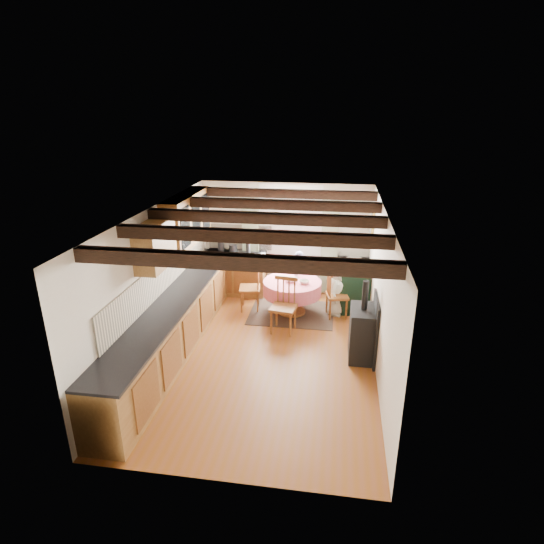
% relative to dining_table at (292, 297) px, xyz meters
% --- Properties ---
extents(floor, '(3.60, 5.50, 0.00)m').
position_rel_dining_table_xyz_m(floor, '(-0.28, -1.57, -0.34)').
color(floor, brown).
rests_on(floor, ground).
extents(ceiling, '(3.60, 5.50, 0.00)m').
position_rel_dining_table_xyz_m(ceiling, '(-0.28, -1.57, 2.06)').
color(ceiling, white).
rests_on(ceiling, ground).
extents(wall_back, '(3.60, 0.00, 2.40)m').
position_rel_dining_table_xyz_m(wall_back, '(-0.28, 1.18, 0.86)').
color(wall_back, silver).
rests_on(wall_back, ground).
extents(wall_front, '(3.60, 0.00, 2.40)m').
position_rel_dining_table_xyz_m(wall_front, '(-0.28, -4.32, 0.86)').
color(wall_front, silver).
rests_on(wall_front, ground).
extents(wall_left, '(0.00, 5.50, 2.40)m').
position_rel_dining_table_xyz_m(wall_left, '(-2.08, -1.57, 0.86)').
color(wall_left, silver).
rests_on(wall_left, ground).
extents(wall_right, '(0.00, 5.50, 2.40)m').
position_rel_dining_table_xyz_m(wall_right, '(1.52, -1.57, 0.86)').
color(wall_right, silver).
rests_on(wall_right, ground).
extents(beam_a, '(3.60, 0.16, 0.16)m').
position_rel_dining_table_xyz_m(beam_a, '(-0.28, -3.57, 1.97)').
color(beam_a, black).
rests_on(beam_a, ceiling).
extents(beam_b, '(3.60, 0.16, 0.16)m').
position_rel_dining_table_xyz_m(beam_b, '(-0.28, -2.57, 1.97)').
color(beam_b, black).
rests_on(beam_b, ceiling).
extents(beam_c, '(3.60, 0.16, 0.16)m').
position_rel_dining_table_xyz_m(beam_c, '(-0.28, -1.57, 1.97)').
color(beam_c, black).
rests_on(beam_c, ceiling).
extents(beam_d, '(3.60, 0.16, 0.16)m').
position_rel_dining_table_xyz_m(beam_d, '(-0.28, -0.57, 1.97)').
color(beam_d, black).
rests_on(beam_d, ceiling).
extents(beam_e, '(3.60, 0.16, 0.16)m').
position_rel_dining_table_xyz_m(beam_e, '(-0.28, 0.43, 1.97)').
color(beam_e, black).
rests_on(beam_e, ceiling).
extents(splash_left, '(0.02, 4.50, 0.55)m').
position_rel_dining_table_xyz_m(splash_left, '(-2.06, -1.27, 0.86)').
color(splash_left, beige).
rests_on(splash_left, wall_left).
extents(splash_back, '(1.40, 0.02, 0.55)m').
position_rel_dining_table_xyz_m(splash_back, '(-1.28, 1.16, 0.86)').
color(splash_back, beige).
rests_on(splash_back, wall_back).
extents(base_cabinet_left, '(0.60, 5.30, 0.88)m').
position_rel_dining_table_xyz_m(base_cabinet_left, '(-1.78, -1.57, 0.10)').
color(base_cabinet_left, olive).
rests_on(base_cabinet_left, floor).
extents(base_cabinet_back, '(1.30, 0.60, 0.88)m').
position_rel_dining_table_xyz_m(base_cabinet_back, '(-1.33, 0.88, 0.10)').
color(base_cabinet_back, olive).
rests_on(base_cabinet_back, floor).
extents(worktop_left, '(0.64, 5.30, 0.04)m').
position_rel_dining_table_xyz_m(worktop_left, '(-1.76, -1.57, 0.56)').
color(worktop_left, black).
rests_on(worktop_left, base_cabinet_left).
extents(worktop_back, '(1.30, 0.64, 0.04)m').
position_rel_dining_table_xyz_m(worktop_back, '(-1.33, 0.86, 0.56)').
color(worktop_back, black).
rests_on(worktop_back, base_cabinet_back).
extents(wall_cabinet_glass, '(0.34, 1.80, 0.90)m').
position_rel_dining_table_xyz_m(wall_cabinet_glass, '(-1.91, -0.37, 1.61)').
color(wall_cabinet_glass, olive).
rests_on(wall_cabinet_glass, wall_left).
extents(wall_cabinet_solid, '(0.34, 0.90, 0.70)m').
position_rel_dining_table_xyz_m(wall_cabinet_solid, '(-1.91, -1.87, 1.56)').
color(wall_cabinet_solid, olive).
rests_on(wall_cabinet_solid, wall_left).
extents(window_frame, '(1.34, 0.03, 1.54)m').
position_rel_dining_table_xyz_m(window_frame, '(-0.18, 1.16, 1.26)').
color(window_frame, white).
rests_on(window_frame, wall_back).
extents(window_pane, '(1.20, 0.01, 1.40)m').
position_rel_dining_table_xyz_m(window_pane, '(-0.18, 1.17, 1.26)').
color(window_pane, white).
rests_on(window_pane, wall_back).
extents(curtain_left, '(0.35, 0.10, 2.10)m').
position_rel_dining_table_xyz_m(curtain_left, '(-1.03, 1.08, 0.76)').
color(curtain_left, '#A3B189').
rests_on(curtain_left, wall_back).
extents(curtain_right, '(0.35, 0.10, 2.10)m').
position_rel_dining_table_xyz_m(curtain_right, '(0.67, 1.08, 0.76)').
color(curtain_right, '#A3B189').
rests_on(curtain_right, wall_back).
extents(curtain_rod, '(2.00, 0.03, 0.03)m').
position_rel_dining_table_xyz_m(curtain_rod, '(-0.18, 1.08, 1.86)').
color(curtain_rod, black).
rests_on(curtain_rod, wall_back).
extents(wall_picture, '(0.04, 0.50, 0.60)m').
position_rel_dining_table_xyz_m(wall_picture, '(1.49, 0.73, 1.36)').
color(wall_picture, gold).
rests_on(wall_picture, wall_right).
extents(wall_plate, '(0.30, 0.02, 0.30)m').
position_rel_dining_table_xyz_m(wall_plate, '(0.77, 1.15, 1.36)').
color(wall_plate, silver).
rests_on(wall_plate, wall_back).
extents(rug, '(1.66, 1.29, 0.01)m').
position_rel_dining_table_xyz_m(rug, '(0.00, 0.00, -0.34)').
color(rug, '#34211D').
rests_on(rug, floor).
extents(dining_table, '(1.14, 1.14, 0.69)m').
position_rel_dining_table_xyz_m(dining_table, '(0.00, 0.00, 0.00)').
color(dining_table, '#B6374C').
rests_on(dining_table, floor).
extents(chair_near, '(0.50, 0.52, 1.03)m').
position_rel_dining_table_xyz_m(chair_near, '(-0.07, -0.78, 0.17)').
color(chair_near, '#95581E').
rests_on(chair_near, floor).
extents(chair_left, '(0.50, 0.48, 0.98)m').
position_rel_dining_table_xyz_m(chair_left, '(-0.86, 0.08, 0.15)').
color(chair_left, '#95581E').
rests_on(chair_left, floor).
extents(chair_right, '(0.51, 0.50, 0.96)m').
position_rel_dining_table_xyz_m(chair_right, '(0.87, -0.00, 0.14)').
color(chair_right, '#95581E').
rests_on(chair_right, floor).
extents(aga_range, '(0.66, 1.02, 0.94)m').
position_rel_dining_table_xyz_m(aga_range, '(1.19, 0.53, 0.13)').
color(aga_range, black).
rests_on(aga_range, floor).
extents(cast_iron_stove, '(0.40, 0.67, 1.34)m').
position_rel_dining_table_xyz_m(cast_iron_stove, '(1.30, -1.45, 0.33)').
color(cast_iron_stove, black).
rests_on(cast_iron_stove, floor).
extents(child_far, '(0.47, 0.38, 1.10)m').
position_rel_dining_table_xyz_m(child_far, '(0.07, 0.65, 0.21)').
color(child_far, '#4E4D71').
rests_on(child_far, floor).
extents(child_right, '(0.42, 0.56, 1.04)m').
position_rel_dining_table_xyz_m(child_right, '(0.85, 0.10, 0.18)').
color(child_right, white).
rests_on(child_right, floor).
extents(bowl_a, '(0.28, 0.28, 0.05)m').
position_rel_dining_table_xyz_m(bowl_a, '(-0.02, -0.00, 0.37)').
color(bowl_a, silver).
rests_on(bowl_a, dining_table).
extents(bowl_b, '(0.26, 0.26, 0.06)m').
position_rel_dining_table_xyz_m(bowl_b, '(0.24, -0.07, 0.37)').
color(bowl_b, silver).
rests_on(bowl_b, dining_table).
extents(cup, '(0.14, 0.14, 0.09)m').
position_rel_dining_table_xyz_m(cup, '(0.05, 0.28, 0.39)').
color(cup, silver).
rests_on(cup, dining_table).
extents(canister_tall, '(0.13, 0.13, 0.23)m').
position_rel_dining_table_xyz_m(canister_tall, '(-1.66, 0.93, 0.69)').
color(canister_tall, '#262628').
rests_on(canister_tall, worktop_back).
extents(canister_wide, '(0.17, 0.17, 0.19)m').
position_rel_dining_table_xyz_m(canister_wide, '(-1.37, 0.85, 0.67)').
color(canister_wide, '#262628').
rests_on(canister_wide, worktop_back).
extents(canister_slim, '(0.09, 0.09, 0.25)m').
position_rel_dining_table_xyz_m(canister_slim, '(-1.04, 0.85, 0.70)').
color(canister_slim, '#262628').
rests_on(canister_slim, worktop_back).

